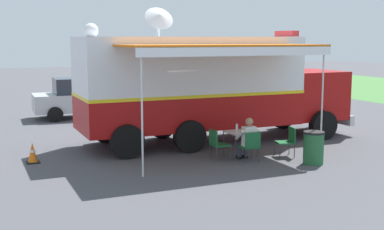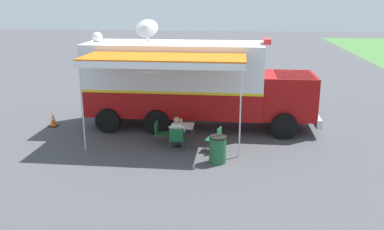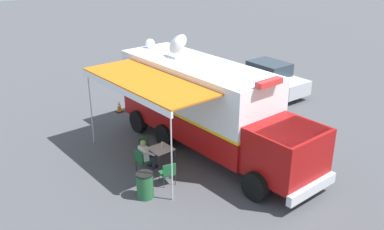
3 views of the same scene
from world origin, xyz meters
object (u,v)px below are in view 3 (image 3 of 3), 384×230
Objects in this scene: folding_chair_at_table at (142,159)px; seated_responder at (146,154)px; folding_table at (161,150)px; command_truck at (208,105)px; car_behind_truck at (270,78)px; traffic_cone at (119,106)px; folding_chair_beside_table at (145,147)px; water_bottle at (162,144)px; trash_bin at (145,185)px; folding_chair_spare_by_truck at (168,172)px.

folding_chair_at_table is 0.23m from seated_responder.
command_truck is at bearing 176.67° from folding_table.
seated_responder is 0.29× the size of car_behind_truck.
traffic_cone is at bearing -106.07° from folding_table.
folding_chair_beside_table is at bearing 69.89° from traffic_cone.
command_truck is at bearing 175.13° from folding_chair_at_table.
folding_chair_beside_table is at bearing 10.59° from car_behind_truck.
water_bottle is 0.25× the size of trash_bin.
car_behind_truck is (-9.61, -1.80, 0.37)m from folding_chair_beside_table.
water_bottle is 0.26× the size of folding_chair_spare_by_truck.
folding_table is 9.83m from car_behind_truck.
command_truck is at bearing -162.68° from trash_bin.
folding_chair_spare_by_truck is 1.38m from seated_responder.
folding_table is at bearing 168.29° from seated_responder.
command_truck reaches higher than trash_bin.
car_behind_truck is (-10.10, -3.90, 0.37)m from folding_chair_spare_by_truck.
folding_chair_spare_by_truck is at bearing 60.94° from water_bottle.
command_truck is 42.50× the size of water_bottle.
command_truck is 7.81m from car_behind_truck.
command_truck reaches higher than car_behind_truck.
folding_table is 0.83m from folding_chair_at_table.
seated_responder is 1.37× the size of trash_bin.
traffic_cone is at bearing -111.99° from seated_responder.
command_truck is 6.11m from traffic_cone.
seated_responder is 10.39m from car_behind_truck.
folding_chair_beside_table is at bearing -132.67° from folding_chair_at_table.
command_truck is 16.42× the size of traffic_cone.
traffic_cone is at bearing -115.19° from trash_bin.
seated_responder reaches higher than folding_chair_beside_table.
trash_bin is (1.07, 1.48, -0.20)m from seated_responder.
car_behind_truck reaches higher than folding_chair_beside_table.
car_behind_truck is at bearing -160.25° from trash_bin.
folding_chair_at_table is 1.00× the size of folding_chair_beside_table.
folding_chair_spare_by_truck is (0.73, 1.32, -0.32)m from water_bottle.
folding_chair_at_table is 1.39m from folding_chair_spare_by_truck.
water_bottle is 0.18× the size of seated_responder.
water_bottle reaches higher than folding_table.
folding_chair_beside_table is at bearing -80.95° from folding_table.
command_truck is 10.94× the size of folding_chair_beside_table.
folding_chair_at_table is at bearing 47.33° from folding_chair_beside_table.
car_behind_truck is at bearing -164.39° from folding_table.
folding_table is 0.93× the size of folding_chair_spare_by_truck.
folding_chair_beside_table is (-0.66, -0.72, 0.00)m from folding_chair_at_table.
folding_table is 0.65× the size of seated_responder.
folding_chair_at_table and folding_chair_spare_by_truck have the same top height.
seated_responder reaches higher than traffic_cone.
command_truck reaches higher than seated_responder.
water_bottle reaches higher than folding_chair_at_table.
folding_table is at bearing 34.18° from water_bottle.
folding_chair_at_table is at bearing -0.74° from seated_responder.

